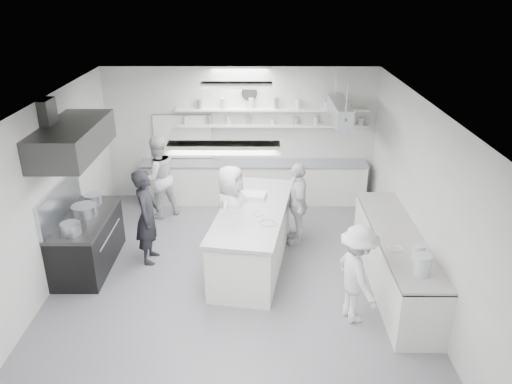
{
  "coord_description": "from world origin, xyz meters",
  "views": [
    {
      "loc": [
        0.4,
        -7.24,
        4.74
      ],
      "look_at": [
        0.36,
        0.6,
        1.35
      ],
      "focal_mm": 34.87,
      "sensor_mm": 36.0,
      "label": 1
    }
  ],
  "objects_px": {
    "stove": "(88,243)",
    "prep_island": "(253,237)",
    "back_counter": "(254,182)",
    "cook_stove": "(147,216)",
    "cook_back": "(158,177)",
    "right_counter": "(395,261)"
  },
  "relations": [
    {
      "from": "back_counter",
      "to": "cook_back",
      "type": "relative_size",
      "value": 2.82
    },
    {
      "from": "back_counter",
      "to": "cook_stove",
      "type": "bearing_deg",
      "value": -125.46
    },
    {
      "from": "stove",
      "to": "back_counter",
      "type": "xyz_separation_m",
      "value": [
        2.9,
        2.8,
        0.01
      ]
    },
    {
      "from": "cook_stove",
      "to": "cook_back",
      "type": "relative_size",
      "value": 0.98
    },
    {
      "from": "back_counter",
      "to": "cook_back",
      "type": "bearing_deg",
      "value": -159.25
    },
    {
      "from": "stove",
      "to": "cook_back",
      "type": "distance_m",
      "value": 2.26
    },
    {
      "from": "right_counter",
      "to": "cook_back",
      "type": "relative_size",
      "value": 1.86
    },
    {
      "from": "stove",
      "to": "cook_back",
      "type": "xyz_separation_m",
      "value": [
        0.88,
        2.03,
        0.44
      ]
    },
    {
      "from": "stove",
      "to": "prep_island",
      "type": "relative_size",
      "value": 0.65
    },
    {
      "from": "prep_island",
      "to": "cook_back",
      "type": "xyz_separation_m",
      "value": [
        -2.02,
        1.91,
        0.38
      ]
    },
    {
      "from": "cook_back",
      "to": "back_counter",
      "type": "bearing_deg",
      "value": 165.4
    },
    {
      "from": "right_counter",
      "to": "cook_stove",
      "type": "bearing_deg",
      "value": 169.27
    },
    {
      "from": "cook_stove",
      "to": "right_counter",
      "type": "bearing_deg",
      "value": -99.75
    },
    {
      "from": "prep_island",
      "to": "stove",
      "type": "bearing_deg",
      "value": -168.11
    },
    {
      "from": "back_counter",
      "to": "cook_back",
      "type": "distance_m",
      "value": 2.2
    },
    {
      "from": "stove",
      "to": "prep_island",
      "type": "bearing_deg",
      "value": 2.42
    },
    {
      "from": "stove",
      "to": "cook_stove",
      "type": "bearing_deg",
      "value": 10.65
    },
    {
      "from": "right_counter",
      "to": "cook_stove",
      "type": "distance_m",
      "value": 4.3
    },
    {
      "from": "stove",
      "to": "back_counter",
      "type": "relative_size",
      "value": 0.36
    },
    {
      "from": "back_counter",
      "to": "right_counter",
      "type": "bearing_deg",
      "value": -55.35
    },
    {
      "from": "stove",
      "to": "prep_island",
      "type": "distance_m",
      "value": 2.91
    },
    {
      "from": "stove",
      "to": "right_counter",
      "type": "distance_m",
      "value": 5.28
    }
  ]
}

